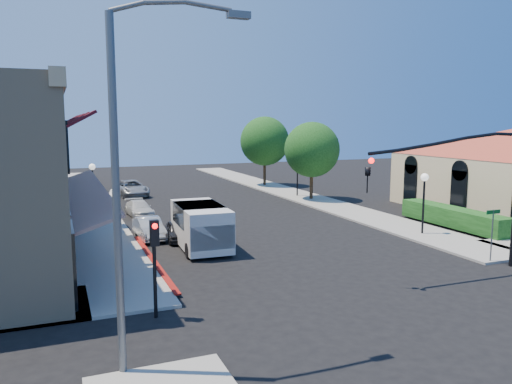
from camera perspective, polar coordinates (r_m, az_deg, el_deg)
name	(u,v)px	position (r m, az deg, el deg)	size (l,w,h in m)	color
ground	(384,300)	(19.16, 14.37, -11.91)	(120.00, 120.00, 0.00)	black
sidewalk_left	(86,203)	(41.98, -18.82, -1.19)	(3.50, 50.00, 0.12)	gray
sidewalk_right	(285,192)	(46.27, 3.34, 0.05)	(3.50, 50.00, 0.12)	gray
curb_red_strip	(153,263)	(23.67, -11.65, -7.97)	(0.25, 10.00, 0.06)	maroon
pink_stucco_building	(2,154)	(52.73, -27.03, 3.92)	(10.00, 12.00, 7.00)	beige
hedge	(453,227)	(33.14, 21.56, -3.79)	(1.40, 8.00, 1.10)	#144012
street_tree_a	(312,150)	(41.45, 6.40, 4.83)	(4.56, 4.56, 6.48)	#312213
street_tree_b	(265,141)	(50.45, 1.00, 5.83)	(4.94, 4.94, 7.02)	#312213
signal_mast_arm	(480,178)	(23.19, 24.27, 1.46)	(8.01, 0.39, 6.00)	black
secondary_signal	(155,250)	(16.61, -11.52, -6.54)	(0.28, 0.42, 3.32)	black
cobra_streetlight	(130,170)	(12.61, -14.20, 2.42)	(3.60, 0.25, 9.31)	#595B5E
street_name_sign	(492,227)	(25.20, 25.41, -3.64)	(0.80, 0.06, 2.50)	#595B5E
lamppost_left_near	(115,207)	(22.86, -15.79, -1.64)	(0.44, 0.44, 3.57)	black
lamppost_left_far	(93,176)	(36.70, -18.18, 1.79)	(0.44, 0.44, 3.57)	black
lamppost_right_near	(424,188)	(29.84, 18.67, 0.43)	(0.44, 0.44, 3.57)	black
lamppost_right_far	(297,166)	(43.18, 4.76, 3.04)	(0.44, 0.44, 3.57)	black
white_van	(201,224)	(25.68, -6.32, -3.62)	(2.42, 5.14, 2.24)	silver
parked_car_a	(178,231)	(27.75, -8.90, -4.40)	(1.26, 3.14, 1.07)	black
parked_car_b	(149,228)	(28.43, -12.11, -4.07)	(1.25, 3.57, 1.18)	#B3B6B8
parked_car_c	(139,209)	(35.32, -13.21, -1.86)	(1.49, 3.66, 1.06)	beige
parked_car_d	(131,188)	(45.16, -14.07, 0.43)	(2.29, 4.96, 1.38)	#96989B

